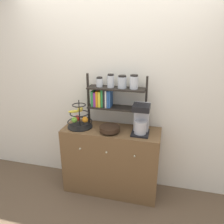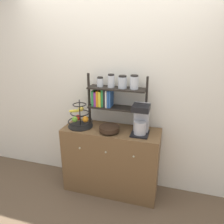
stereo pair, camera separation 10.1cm
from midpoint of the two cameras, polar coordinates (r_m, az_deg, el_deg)
ground_plane at (r=3.02m, az=-2.34°, el=-21.78°), size 12.00×12.00×0.00m
wall_back at (r=2.80m, az=0.07°, el=5.38°), size 7.00×0.05×2.60m
sideboard at (r=2.91m, az=-1.23°, el=-12.50°), size 1.21×0.45×0.88m
coffee_maker at (r=2.56m, az=6.50°, el=-1.79°), size 0.20×0.24×0.36m
fruit_stand at (r=2.77m, az=-9.54°, el=-1.67°), size 0.32×0.32×0.35m
wooden_bowl at (r=2.61m, az=-1.78°, el=-4.42°), size 0.24×0.24×0.07m
shelf_hutch at (r=2.66m, az=-1.10°, el=4.83°), size 0.75×0.20×0.67m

